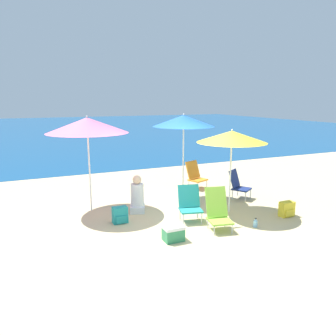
% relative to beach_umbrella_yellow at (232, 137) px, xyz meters
% --- Properties ---
extents(ground_plane, '(60.00, 60.00, 0.00)m').
position_rel_beach_umbrella_yellow_xyz_m(ground_plane, '(-1.56, -0.62, -1.81)').
color(ground_plane, '#D1BA89').
extents(sea_water, '(60.00, 40.00, 0.01)m').
position_rel_beach_umbrella_yellow_xyz_m(sea_water, '(-1.56, 25.45, -1.81)').
color(sea_water, navy).
rests_on(sea_water, ground).
extents(beach_umbrella_yellow, '(1.61, 1.61, 1.99)m').
position_rel_beach_umbrella_yellow_xyz_m(beach_umbrella_yellow, '(0.00, 0.00, 0.00)').
color(beach_umbrella_yellow, white).
rests_on(beach_umbrella_yellow, ground).
extents(beach_umbrella_blue, '(1.60, 1.60, 2.29)m').
position_rel_beach_umbrella_yellow_xyz_m(beach_umbrella_blue, '(-0.57, 1.34, 0.30)').
color(beach_umbrella_blue, white).
rests_on(beach_umbrella_blue, ground).
extents(beach_umbrella_pink, '(1.90, 1.90, 2.28)m').
position_rel_beach_umbrella_yellow_xyz_m(beach_umbrella_pink, '(-2.99, 1.45, 0.25)').
color(beach_umbrella_pink, white).
rests_on(beach_umbrella_pink, ground).
extents(beach_chair_orange, '(0.64, 0.66, 0.82)m').
position_rel_beach_umbrella_yellow_xyz_m(beach_chair_orange, '(0.29, 2.24, -1.39)').
color(beach_chair_orange, silver).
rests_on(beach_chair_orange, ground).
extents(beach_chair_navy, '(0.65, 0.68, 0.78)m').
position_rel_beach_umbrella_yellow_xyz_m(beach_chair_navy, '(0.86, 0.85, -1.41)').
color(beach_chair_navy, silver).
rests_on(beach_chair_navy, ground).
extents(beach_chair_lime, '(0.56, 0.68, 0.85)m').
position_rel_beach_umbrella_yellow_xyz_m(beach_chair_lime, '(-0.81, -0.76, -1.41)').
color(beach_chair_lime, silver).
rests_on(beach_chair_lime, ground).
extents(beach_chair_teal, '(0.59, 0.61, 0.78)m').
position_rel_beach_umbrella_yellow_xyz_m(beach_chair_teal, '(-1.12, -0.10, -1.40)').
color(beach_chair_teal, silver).
rests_on(beach_chair_teal, ground).
extents(person_seated_near, '(0.46, 0.50, 0.90)m').
position_rel_beach_umbrella_yellow_xyz_m(person_seated_near, '(-2.00, 0.90, -1.44)').
color(person_seated_near, silver).
rests_on(person_seated_near, ground).
extents(backpack_teal, '(0.32, 0.22, 0.36)m').
position_rel_beach_umbrella_yellow_xyz_m(backpack_teal, '(-2.58, 0.37, -1.63)').
color(backpack_teal, teal).
rests_on(backpack_teal, ground).
extents(backpack_yellow, '(0.34, 0.22, 0.35)m').
position_rel_beach_umbrella_yellow_xyz_m(backpack_yellow, '(1.05, -0.79, -1.64)').
color(backpack_yellow, yellow).
rests_on(backpack_yellow, ground).
extents(water_bottle, '(0.09, 0.09, 0.20)m').
position_rel_beach_umbrella_yellow_xyz_m(water_bottle, '(-0.04, -1.03, -1.73)').
color(water_bottle, '#8CCCEA').
rests_on(water_bottle, ground).
extents(cooler_box, '(0.38, 0.29, 0.30)m').
position_rel_beach_umbrella_yellow_xyz_m(cooler_box, '(-1.91, -0.94, -1.66)').
color(cooler_box, '#338C59').
rests_on(cooler_box, ground).
extents(seagull, '(0.27, 0.11, 0.23)m').
position_rel_beach_umbrella_yellow_xyz_m(seagull, '(0.87, 3.60, -1.67)').
color(seagull, gold).
rests_on(seagull, ground).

